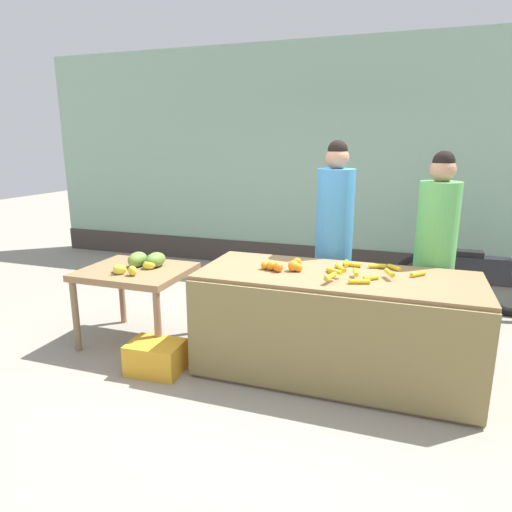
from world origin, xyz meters
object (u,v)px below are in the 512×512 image
at_px(produce_crate, 156,357).
at_px(vendor_woman_green_shirt, 434,256).
at_px(parked_motorcycle, 468,277).
at_px(produce_sack, 241,298).
at_px(vendor_woman_blue_shirt, 334,243).

bearing_deg(produce_crate, vendor_woman_green_shirt, 27.63).
bearing_deg(parked_motorcycle, vendor_woman_green_shirt, -109.72).
bearing_deg(produce_sack, vendor_woman_blue_shirt, -8.21).
bearing_deg(produce_sack, parked_motorcycle, 24.27).
height_order(vendor_woman_blue_shirt, produce_crate, vendor_woman_blue_shirt).
bearing_deg(produce_sack, vendor_woman_green_shirt, -5.79).
distance_m(vendor_woman_blue_shirt, produce_sack, 1.23).
bearing_deg(vendor_woman_green_shirt, vendor_woman_blue_shirt, 176.95).
bearing_deg(produce_sack, produce_crate, -101.23).
xyz_separation_m(vendor_woman_blue_shirt, produce_crate, (-1.25, -1.16, -0.82)).
bearing_deg(produce_crate, parked_motorcycle, 42.39).
relative_size(vendor_woman_blue_shirt, produce_crate, 4.27).
height_order(vendor_woman_blue_shirt, vendor_woman_green_shirt, vendor_woman_blue_shirt).
bearing_deg(vendor_woman_blue_shirt, vendor_woman_green_shirt, -3.05).
bearing_deg(vendor_woman_green_shirt, produce_sack, 174.21).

